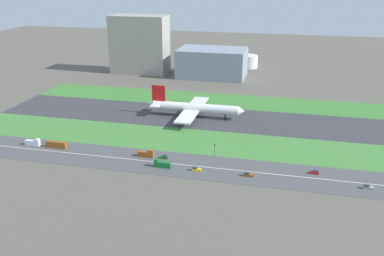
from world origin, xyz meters
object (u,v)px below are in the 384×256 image
at_px(car_2, 196,169).
at_px(fuel_tank_centre, 248,61).
at_px(truck_1, 146,154).
at_px(car_3, 164,157).
at_px(fuel_tank_west, 223,58).
at_px(airliner, 193,108).
at_px(truck_0, 162,164).
at_px(car_1, 368,187).
at_px(hangar_building, 212,63).
at_px(truck_2, 33,143).
at_px(bus_0, 56,145).
at_px(traffic_light, 215,149).
at_px(car_4, 314,172).
at_px(terminal_building, 140,44).
at_px(car_0, 248,175).

xyz_separation_m(car_2, fuel_tank_centre, (-3.04, 237.00, 5.08)).
bearing_deg(truck_1, car_3, 0.00).
bearing_deg(fuel_tank_west, airliner, -87.08).
distance_m(airliner, truck_0, 78.20).
distance_m(car_1, hangar_building, 220.40).
height_order(truck_2, fuel_tank_west, fuel_tank_west).
xyz_separation_m(car_1, bus_0, (-157.75, 10.00, 0.90)).
bearing_deg(car_2, fuel_tank_west, -83.20).
distance_m(fuel_tank_west, fuel_tank_centre, 25.28).
bearing_deg(car_3, traffic_light, 18.01).
bearing_deg(bus_0, car_4, 0.00).
bearing_deg(airliner, terminal_building, 124.26).
distance_m(truck_0, fuel_tank_west, 237.35).
height_order(car_4, fuel_tank_centre, fuel_tank_centre).
bearing_deg(truck_0, fuel_tank_centre, -93.37).
xyz_separation_m(car_2, car_3, (-19.00, 10.00, 0.00)).
relative_size(car_0, traffic_light, 0.61).
xyz_separation_m(truck_0, fuel_tank_west, (-11.27, 237.00, 6.27)).
bearing_deg(fuel_tank_west, car_1, -65.91).
bearing_deg(bus_0, car_1, -3.63).
bearing_deg(terminal_building, car_1, -47.57).
height_order(car_1, car_4, same).
bearing_deg(car_4, car_2, -169.73).
xyz_separation_m(car_3, terminal_building, (-78.78, 182.00, 25.11)).
relative_size(car_1, fuel_tank_west, 0.25).
bearing_deg(fuel_tank_west, fuel_tank_centre, 0.00).
height_order(airliner, bus_0, airliner).
height_order(traffic_light, fuel_tank_west, fuel_tank_west).
bearing_deg(car_3, truck_2, -180.00).
bearing_deg(terminal_building, car_0, -57.40).
height_order(car_2, traffic_light, traffic_light).
relative_size(truck_0, hangar_building, 0.14).
xyz_separation_m(truck_0, hangar_building, (-12.91, 192.00, 10.73)).
bearing_deg(car_1, traffic_light, -14.01).
height_order(truck_2, terminal_building, terminal_building).
height_order(car_4, fuel_tank_west, fuel_tank_west).
bearing_deg(hangar_building, car_4, -64.94).
relative_size(car_0, car_4, 1.00).
bearing_deg(terminal_building, truck_0, -67.17).
xyz_separation_m(truck_1, hangar_building, (-1.25, 182.00, 10.73)).
bearing_deg(fuel_tank_west, terminal_building, -147.09).
height_order(airliner, fuel_tank_west, airliner).
xyz_separation_m(car_2, car_4, (55.21, 10.00, 0.00)).
bearing_deg(car_1, car_0, 0.00).
bearing_deg(hangar_building, traffic_light, -78.48).
relative_size(truck_0, fuel_tank_west, 0.48).
relative_size(truck_0, terminal_building, 0.16).
height_order(truck_2, car_4, truck_2).
bearing_deg(bus_0, terminal_building, 95.58).
bearing_deg(truck_2, fuel_tank_centre, 68.11).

